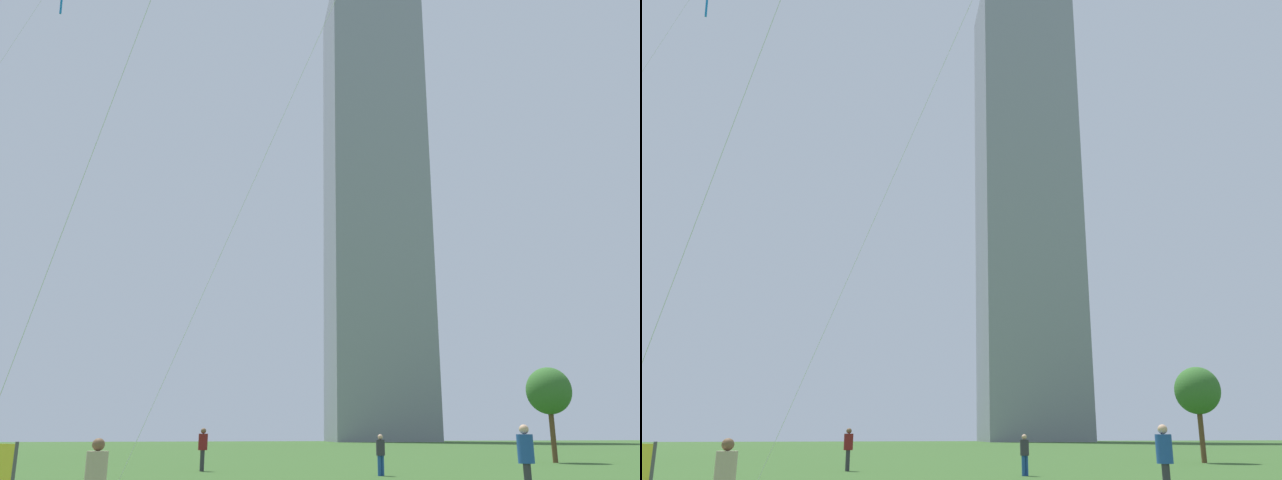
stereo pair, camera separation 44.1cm
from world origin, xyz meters
TOP-DOWN VIEW (x-y plane):
  - person_standing_2 at (5.03, 1.38)m, footprint 0.41×0.41m
  - person_standing_3 at (-5.17, -2.37)m, footprint 0.34×0.34m
  - person_standing_4 at (-1.60, 17.36)m, footprint 0.42×0.42m
  - person_standing_6 at (5.03, 12.07)m, footprint 0.36×0.36m
  - park_tree_0 at (19.16, 21.13)m, footprint 2.65×2.65m
  - distant_highrise_0 at (46.91, 126.08)m, footprint 24.60×23.13m

SIDE VIEW (x-z plane):
  - person_standing_3 at x=-5.17m, z-range 0.12..1.67m
  - person_standing_6 at x=5.03m, z-range 0.12..1.73m
  - person_standing_2 at x=5.03m, z-range 0.14..1.99m
  - person_standing_4 at x=-1.60m, z-range 0.15..2.02m
  - park_tree_0 at x=19.16m, z-range 1.32..6.81m
  - distant_highrise_0 at x=46.91m, z-range 0.00..109.86m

